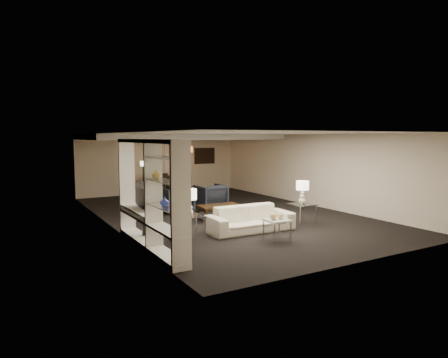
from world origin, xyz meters
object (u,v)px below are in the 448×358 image
chair_nr (188,186)px  chair_fr (175,183)px  side_table_right (302,214)px  chair_nl (159,188)px  pendant_light (186,149)px  dining_table (168,189)px  vase_blue (165,201)px  chair_fm (162,184)px  side_table_left (190,228)px  vase_amber (156,174)px  armchair_right (211,197)px  table_lamp_left (189,203)px  marble_table (277,230)px  floor_speaker (144,218)px  sofa (250,219)px  floor_lamp (143,179)px  television (140,196)px  table_lamp_right (302,192)px  chair_nm (174,187)px  chair_fl (148,185)px  armchair_left (177,200)px  coffee_table (220,213)px

chair_nr → chair_fr: same height
side_table_right → chair_nl: size_ratio=0.66×
pendant_light → dining_table: pendant_light is taller
vase_blue → chair_fm: bearing=69.5°
side_table_left → vase_amber: size_ratio=3.47×
side_table_right → armchair_right: bearing=108.4°
table_lamp_left → marble_table: (1.70, -1.10, -0.63)m
armchair_right → floor_speaker: (-3.22, -2.83, 0.12)m
sofa → side_table_right: size_ratio=3.64×
side_table_left → floor_lamp: floor_lamp is taller
television → vase_blue: 1.66m
armchair_right → table_lamp_right: table_lamp_right is taller
chair_fr → side_table_right: bearing=95.8°
pendant_light → side_table_left: bearing=-113.7°
side_table_left → table_lamp_right: size_ratio=0.97×
table_lamp_right → vase_amber: (-4.45, -0.69, 0.76)m
table_lamp_right → chair_nr: table_lamp_right is taller
table_lamp_left → floor_lamp: floor_lamp is taller
side_table_right → dining_table: 6.68m
chair_fm → floor_lamp: floor_lamp is taller
side_table_left → floor_lamp: 7.09m
table_lamp_right → chair_fm: 7.33m
vase_blue → chair_fr: size_ratio=0.21×
armchair_right → television: 4.38m
chair_nm → floor_lamp: (-0.86, 1.08, 0.26)m
chair_fm → pendant_light: bearing=113.4°
armchair_right → sofa: bearing=78.2°
table_lamp_left → chair_fl: size_ratio=0.69×
dining_table → chair_nm: 0.67m
armchair_left → chair_nm: chair_nm is taller
sofa → television: (-2.72, 0.52, 0.73)m
floor_speaker → table_lamp_right: bearing=7.8°
marble_table → chair_nm: size_ratio=0.55×
sofa → floor_speaker: floor_speaker is taller
side_table_right → vase_amber: size_ratio=3.47×
armchair_right → armchair_left: bearing=-1.5°
sofa → armchair_right: armchair_right is taller
armchair_left → chair_nm: size_ratio=0.99×
coffee_table → vase_amber: size_ratio=6.94×
chair_fr → armchair_right: bearing=84.6°
side_table_left → chair_fr: bearing=69.7°
chair_nl → armchair_right: bearing=-67.8°
sofa → floor_speaker: (-2.62, 0.47, 0.21)m
television → floor_lamp: size_ratio=0.72×
floor_speaker → chair_nm: 6.19m
television → armchair_right: bearing=-50.0°
armchair_left → dining_table: (0.97, 3.25, -0.10)m
chair_nr → dining_table: bearing=136.8°
sofa → side_table_left: 1.70m
armchair_left → table_lamp_right: size_ratio=1.44×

